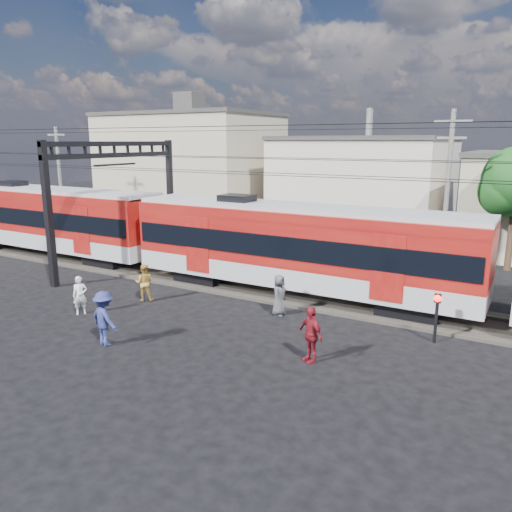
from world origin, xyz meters
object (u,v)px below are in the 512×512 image
at_px(commuter_train, 302,245).
at_px(pedestrian_c, 104,319).
at_px(crossing_signal, 437,309).
at_px(pedestrian_a, 80,295).

distance_m(commuter_train, pedestrian_c, 9.28).
distance_m(pedestrian_c, crossing_signal, 11.54).
height_order(commuter_train, pedestrian_a, commuter_train).
relative_size(commuter_train, pedestrian_a, 31.61).
relative_size(pedestrian_c, crossing_signal, 1.08).
distance_m(pedestrian_a, pedestrian_c, 3.76).
height_order(commuter_train, pedestrian_c, commuter_train).
xyz_separation_m(pedestrian_a, crossing_signal, (13.20, 4.11, 0.45)).
bearing_deg(pedestrian_c, pedestrian_a, -17.60).
bearing_deg(commuter_train, pedestrian_a, -135.95).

